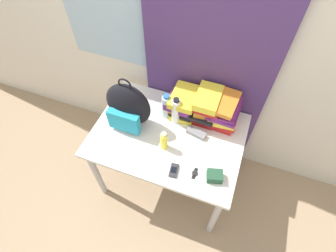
% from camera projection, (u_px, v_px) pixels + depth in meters
% --- Properties ---
extents(ground_plane, '(12.00, 12.00, 0.00)m').
position_uv_depth(ground_plane, '(152.00, 215.00, 2.32)').
color(ground_plane, '#9E8466').
extents(wall_back, '(6.00, 0.06, 2.50)m').
position_uv_depth(wall_back, '(192.00, 36.00, 1.80)').
color(wall_back, silver).
rests_on(wall_back, ground_plane).
extents(curtain_blue, '(0.95, 0.04, 2.50)m').
position_uv_depth(curtain_blue, '(210.00, 45.00, 1.74)').
color(curtain_blue, '#4C336B').
rests_on(curtain_blue, ground_plane).
extents(desk, '(1.12, 0.80, 0.72)m').
position_uv_depth(desk, '(168.00, 140.00, 2.03)').
color(desk, silver).
rests_on(desk, ground_plane).
extents(backpack, '(0.34, 0.20, 0.45)m').
position_uv_depth(backpack, '(128.00, 106.00, 1.88)').
color(backpack, black).
rests_on(backpack, desk).
extents(book_stack_left, '(0.24, 0.28, 0.20)m').
position_uv_depth(book_stack_left, '(184.00, 103.00, 2.01)').
color(book_stack_left, yellow).
rests_on(book_stack_left, desk).
extents(book_stack_center, '(0.23, 0.29, 0.26)m').
position_uv_depth(book_stack_center, '(207.00, 106.00, 1.95)').
color(book_stack_center, red).
rests_on(book_stack_center, desk).
extents(book_stack_right, '(0.24, 0.28, 0.25)m').
position_uv_depth(book_stack_right, '(224.00, 112.00, 1.93)').
color(book_stack_right, red).
rests_on(book_stack_right, desk).
extents(water_bottle, '(0.07, 0.07, 0.22)m').
position_uv_depth(water_bottle, '(166.00, 106.00, 1.98)').
color(water_bottle, silver).
rests_on(water_bottle, desk).
extents(sports_bottle, '(0.06, 0.06, 0.25)m').
position_uv_depth(sports_bottle, '(176.00, 111.00, 1.94)').
color(sports_bottle, white).
rests_on(sports_bottle, desk).
extents(sunscreen_bottle, '(0.05, 0.05, 0.17)m').
position_uv_depth(sunscreen_bottle, '(164.00, 141.00, 1.83)').
color(sunscreen_bottle, yellow).
rests_on(sunscreen_bottle, desk).
extents(cell_phone, '(0.07, 0.11, 0.02)m').
position_uv_depth(cell_phone, '(174.00, 170.00, 1.77)').
color(cell_phone, '#2D2D33').
rests_on(cell_phone, desk).
extents(sunglasses_case, '(0.16, 0.08, 0.04)m').
position_uv_depth(sunglasses_case, '(196.00, 133.00, 1.94)').
color(sunglasses_case, gray).
rests_on(sunglasses_case, desk).
extents(camera_pouch, '(0.12, 0.11, 0.06)m').
position_uv_depth(camera_pouch, '(215.00, 176.00, 1.72)').
color(camera_pouch, '#234C33').
rests_on(camera_pouch, desk).
extents(wristwatch, '(0.04, 0.08, 0.01)m').
position_uv_depth(wristwatch, '(195.00, 173.00, 1.76)').
color(wristwatch, black).
rests_on(wristwatch, desk).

